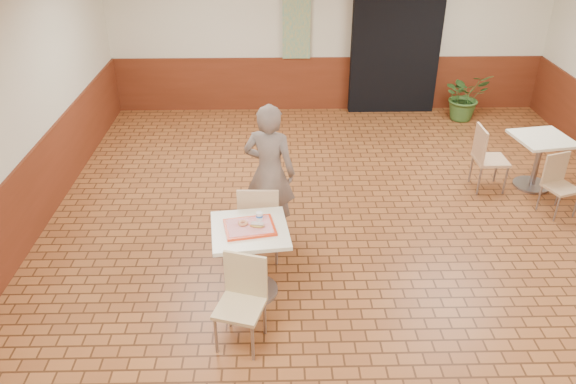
{
  "coord_description": "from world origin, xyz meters",
  "views": [
    {
      "loc": [
        -0.98,
        -5.24,
        3.93
      ],
      "look_at": [
        -0.86,
        0.03,
        0.95
      ],
      "focal_mm": 35.0,
      "sensor_mm": 36.0,
      "label": 1
    }
  ],
  "objects_px": {
    "chair_main_back": "(259,219)",
    "serving_tray": "(250,227)",
    "chair_main_front": "(242,296)",
    "ring_donut": "(243,223)",
    "potted_plant": "(465,96)",
    "chair_second_left": "(486,155)",
    "chair_second_front": "(558,181)",
    "long_john_donut": "(257,225)",
    "customer": "(270,172)",
    "main_table": "(251,250)",
    "paper_cup": "(259,216)",
    "second_table": "(539,154)"
  },
  "relations": [
    {
      "from": "serving_tray",
      "to": "chair_second_front",
      "type": "height_order",
      "value": "serving_tray"
    },
    {
      "from": "chair_main_front",
      "to": "chair_main_back",
      "type": "relative_size",
      "value": 0.93
    },
    {
      "from": "chair_main_back",
      "to": "long_john_donut",
      "type": "xyz_separation_m",
      "value": [
        0.0,
        -0.63,
        0.32
      ]
    },
    {
      "from": "long_john_donut",
      "to": "paper_cup",
      "type": "xyz_separation_m",
      "value": [
        0.02,
        0.13,
        0.02
      ]
    },
    {
      "from": "chair_main_front",
      "to": "potted_plant",
      "type": "distance_m",
      "value": 6.72
    },
    {
      "from": "paper_cup",
      "to": "chair_main_back",
      "type": "bearing_deg",
      "value": 92.53
    },
    {
      "from": "second_table",
      "to": "potted_plant",
      "type": "height_order",
      "value": "potted_plant"
    },
    {
      "from": "chair_second_left",
      "to": "chair_second_front",
      "type": "bearing_deg",
      "value": -131.35
    },
    {
      "from": "chair_main_back",
      "to": "serving_tray",
      "type": "bearing_deg",
      "value": 84.92
    },
    {
      "from": "main_table",
      "to": "second_table",
      "type": "bearing_deg",
      "value": 29.86
    },
    {
      "from": "paper_cup",
      "to": "chair_second_front",
      "type": "height_order",
      "value": "paper_cup"
    },
    {
      "from": "chair_second_front",
      "to": "long_john_donut",
      "type": "bearing_deg",
      "value": -176.13
    },
    {
      "from": "main_table",
      "to": "potted_plant",
      "type": "bearing_deg",
      "value": 52.65
    },
    {
      "from": "chair_main_back",
      "to": "customer",
      "type": "distance_m",
      "value": 0.63
    },
    {
      "from": "chair_main_front",
      "to": "main_table",
      "type": "bearing_deg",
      "value": 102.49
    },
    {
      "from": "main_table",
      "to": "serving_tray",
      "type": "xyz_separation_m",
      "value": [
        -0.0,
        -0.0,
        0.28
      ]
    },
    {
      "from": "paper_cup",
      "to": "chair_second_left",
      "type": "bearing_deg",
      "value": 34.39
    },
    {
      "from": "customer",
      "to": "serving_tray",
      "type": "xyz_separation_m",
      "value": [
        -0.2,
        -1.14,
        -0.03
      ]
    },
    {
      "from": "main_table",
      "to": "potted_plant",
      "type": "height_order",
      "value": "potted_plant"
    },
    {
      "from": "paper_cup",
      "to": "chair_second_front",
      "type": "distance_m",
      "value": 4.17
    },
    {
      "from": "chair_main_front",
      "to": "second_table",
      "type": "bearing_deg",
      "value": 53.36
    },
    {
      "from": "chair_main_back",
      "to": "customer",
      "type": "height_order",
      "value": "customer"
    },
    {
      "from": "customer",
      "to": "paper_cup",
      "type": "bearing_deg",
      "value": 100.49
    },
    {
      "from": "customer",
      "to": "chair_second_front",
      "type": "distance_m",
      "value": 3.82
    },
    {
      "from": "ring_donut",
      "to": "long_john_donut",
      "type": "relative_size",
      "value": 0.66
    },
    {
      "from": "ring_donut",
      "to": "second_table",
      "type": "xyz_separation_m",
      "value": [
        4.05,
        2.26,
        -0.34
      ]
    },
    {
      "from": "chair_main_back",
      "to": "customer",
      "type": "relative_size",
      "value": 0.57
    },
    {
      "from": "chair_second_front",
      "to": "potted_plant",
      "type": "height_order",
      "value": "potted_plant"
    },
    {
      "from": "paper_cup",
      "to": "second_table",
      "type": "xyz_separation_m",
      "value": [
        3.89,
        2.17,
        -0.37
      ]
    },
    {
      "from": "paper_cup",
      "to": "second_table",
      "type": "bearing_deg",
      "value": 29.23
    },
    {
      "from": "serving_tray",
      "to": "second_table",
      "type": "distance_m",
      "value": 4.6
    },
    {
      "from": "ring_donut",
      "to": "chair_second_front",
      "type": "bearing_deg",
      "value": 21.27
    },
    {
      "from": "long_john_donut",
      "to": "serving_tray",
      "type": "bearing_deg",
      "value": 164.67
    },
    {
      "from": "long_john_donut",
      "to": "main_table",
      "type": "bearing_deg",
      "value": 164.67
    },
    {
      "from": "chair_main_back",
      "to": "long_john_donut",
      "type": "distance_m",
      "value": 0.7
    },
    {
      "from": "customer",
      "to": "second_table",
      "type": "xyz_separation_m",
      "value": [
        3.79,
        1.15,
        -0.34
      ]
    },
    {
      "from": "main_table",
      "to": "ring_donut",
      "type": "bearing_deg",
      "value": 158.1
    },
    {
      "from": "main_table",
      "to": "ring_donut",
      "type": "height_order",
      "value": "ring_donut"
    },
    {
      "from": "serving_tray",
      "to": "chair_main_front",
      "type": "bearing_deg",
      "value": -94.49
    },
    {
      "from": "chair_main_back",
      "to": "ring_donut",
      "type": "height_order",
      "value": "chair_main_back"
    },
    {
      "from": "ring_donut",
      "to": "paper_cup",
      "type": "distance_m",
      "value": 0.19
    },
    {
      "from": "customer",
      "to": "chair_main_back",
      "type": "bearing_deg",
      "value": 93.21
    },
    {
      "from": "chair_main_front",
      "to": "chair_second_left",
      "type": "relative_size",
      "value": 0.98
    },
    {
      "from": "ring_donut",
      "to": "chair_second_left",
      "type": "xyz_separation_m",
      "value": [
        3.29,
        2.22,
        -0.34
      ]
    },
    {
      "from": "main_table",
      "to": "potted_plant",
      "type": "xyz_separation_m",
      "value": [
        3.72,
        4.87,
        -0.11
      ]
    },
    {
      "from": "chair_main_back",
      "to": "second_table",
      "type": "xyz_separation_m",
      "value": [
        3.91,
        1.68,
        -0.03
      ]
    },
    {
      "from": "ring_donut",
      "to": "potted_plant",
      "type": "distance_m",
      "value": 6.16
    },
    {
      "from": "chair_main_back",
      "to": "chair_second_left",
      "type": "distance_m",
      "value": 3.54
    },
    {
      "from": "ring_donut",
      "to": "long_john_donut",
      "type": "height_order",
      "value": "long_john_donut"
    },
    {
      "from": "customer",
      "to": "chair_second_front",
      "type": "bearing_deg",
      "value": -157.05
    }
  ]
}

